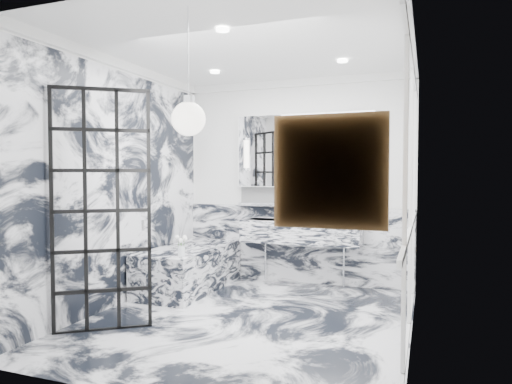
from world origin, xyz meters
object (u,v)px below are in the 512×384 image
at_px(crittall_door, 102,211).
at_px(trough_sink, 301,232).
at_px(mirror_cabinet, 305,151).
at_px(bathtub, 189,268).

relative_size(crittall_door, trough_sink, 1.44).
height_order(trough_sink, mirror_cabinet, mirror_cabinet).
bearing_deg(mirror_cabinet, bathtub, -147.94).
distance_m(crittall_door, mirror_cabinet, 2.93).
relative_size(trough_sink, bathtub, 0.97).
height_order(crittall_door, bathtub, crittall_door).
distance_m(crittall_door, bathtub, 1.90).
bearing_deg(trough_sink, mirror_cabinet, 90.00).
bearing_deg(mirror_cabinet, trough_sink, -90.00).
bearing_deg(crittall_door, mirror_cabinet, 26.31).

